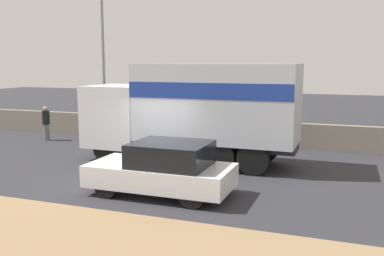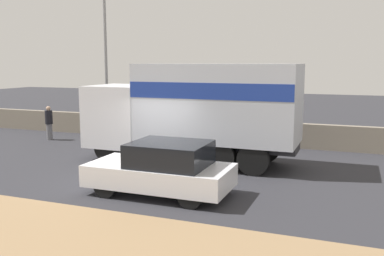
# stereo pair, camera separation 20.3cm
# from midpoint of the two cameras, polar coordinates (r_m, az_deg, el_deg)

# --- Properties ---
(ground_plane) EXTENTS (80.00, 80.00, 0.00)m
(ground_plane) POSITION_cam_midpoint_polar(r_m,az_deg,el_deg) (13.57, -6.18, -6.79)
(ground_plane) COLOR #2D2D33
(dirt_shoulder_foreground) EXTENTS (60.00, 5.34, 0.04)m
(dirt_shoulder_foreground) POSITION_cam_midpoint_polar(r_m,az_deg,el_deg) (9.22, -22.90, -14.95)
(dirt_shoulder_foreground) COLOR #937551
(dirt_shoulder_foreground) RESTS_ON ground_plane
(stone_wall_backdrop) EXTENTS (60.00, 0.35, 1.06)m
(stone_wall_backdrop) POSITION_cam_midpoint_polar(r_m,az_deg,el_deg) (19.65, 2.91, -0.33)
(stone_wall_backdrop) COLOR gray
(stone_wall_backdrop) RESTS_ON ground_plane
(street_lamp) EXTENTS (0.56, 0.28, 7.19)m
(street_lamp) POSITION_cam_midpoint_polar(r_m,az_deg,el_deg) (20.50, -11.17, 10.04)
(street_lamp) COLOR gray
(street_lamp) RESTS_ON ground_plane
(box_truck) EXTENTS (7.77, 2.40, 3.58)m
(box_truck) POSITION_cam_midpoint_polar(r_m,az_deg,el_deg) (15.33, 0.96, 2.91)
(box_truck) COLOR silver
(box_truck) RESTS_ON ground_plane
(car_hatchback) EXTENTS (3.97, 1.86, 1.48)m
(car_hatchback) POSITION_cam_midpoint_polar(r_m,az_deg,el_deg) (11.81, -3.42, -5.43)
(car_hatchback) COLOR silver
(car_hatchback) RESTS_ON ground_plane
(pedestrian) EXTENTS (0.35, 0.35, 1.60)m
(pedestrian) POSITION_cam_midpoint_polar(r_m,az_deg,el_deg) (21.19, -18.27, 0.72)
(pedestrian) COLOR slate
(pedestrian) RESTS_ON ground_plane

